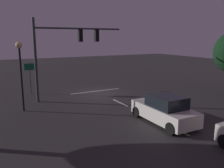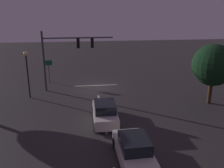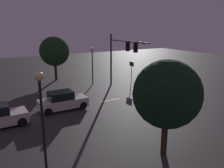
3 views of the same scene
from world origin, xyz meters
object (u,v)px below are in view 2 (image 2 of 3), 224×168
at_px(car_distant, 134,150).
at_px(tree_left_near, 213,65).
at_px(route_sign, 48,66).
at_px(street_lamp_right_kerb, 27,66).
at_px(traffic_signal_assembly, 66,50).
at_px(car_approaching, 105,112).

distance_m(car_distant, tree_left_near, 12.61).
distance_m(car_distant, route_sign, 18.44).
bearing_deg(tree_left_near, street_lamp_right_kerb, -12.15).
distance_m(street_lamp_right_kerb, route_sign, 5.53).
relative_size(car_distant, route_sign, 1.58).
bearing_deg(traffic_signal_assembly, car_distant, 107.48).
bearing_deg(street_lamp_right_kerb, route_sign, -104.62).
relative_size(car_distant, tree_left_near, 0.78).
distance_m(traffic_signal_assembly, car_approaching, 9.71).
bearing_deg(car_distant, tree_left_near, -138.07).
height_order(traffic_signal_assembly, street_lamp_right_kerb, traffic_signal_assembly).
bearing_deg(route_sign, car_distant, 111.61).
xyz_separation_m(traffic_signal_assembly, street_lamp_right_kerb, (3.75, 1.99, -1.10)).
xyz_separation_m(car_approaching, route_sign, (5.64, -11.60, 1.21)).
relative_size(street_lamp_right_kerb, route_sign, 1.70).
xyz_separation_m(route_sign, tree_left_near, (-15.91, 8.91, 1.71)).
height_order(car_approaching, route_sign, route_sign).
bearing_deg(route_sign, tree_left_near, 150.74).
height_order(car_approaching, car_distant, same).
xyz_separation_m(street_lamp_right_kerb, tree_left_near, (-17.26, 3.72, 0.37)).
bearing_deg(tree_left_near, car_approaching, 14.68).
xyz_separation_m(car_distant, street_lamp_right_kerb, (8.13, -11.92, 2.54)).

